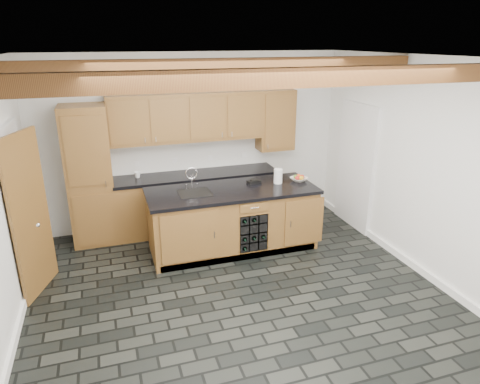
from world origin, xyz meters
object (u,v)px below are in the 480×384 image
(fruit_bowl, at_px, (299,179))
(paper_towel, at_px, (278,176))
(kitchen_scale, at_px, (254,181))
(island, at_px, (233,219))

(fruit_bowl, height_order, paper_towel, paper_towel)
(fruit_bowl, bearing_deg, kitchen_scale, 170.01)
(island, bearing_deg, fruit_bowl, 2.99)
(island, bearing_deg, paper_towel, 5.25)
(fruit_bowl, bearing_deg, island, -177.01)
(island, distance_m, fruit_bowl, 1.18)
(island, xyz_separation_m, fruit_bowl, (1.07, 0.06, 0.50))
(paper_towel, bearing_deg, island, -174.75)
(fruit_bowl, relative_size, paper_towel, 1.12)
(island, height_order, paper_towel, paper_towel)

